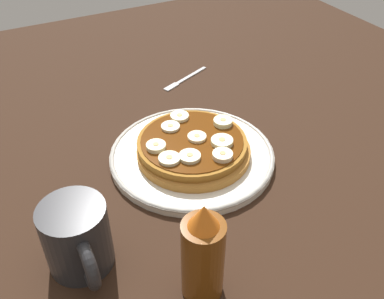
{
  "coord_description": "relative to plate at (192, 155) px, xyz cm",
  "views": [
    {
      "loc": [
        48.14,
        -25.35,
        44.58
      ],
      "look_at": [
        0.0,
        0.0,
        1.86
      ],
      "focal_mm": 39.95,
      "sensor_mm": 36.0,
      "label": 1
    }
  ],
  "objects": [
    {
      "name": "ground_plane",
      "position": [
        0.0,
        0.0,
        -2.27
      ],
      "size": [
        140.0,
        140.0,
        3.0
      ],
      "primitive_type": "cube",
      "color": "black"
    },
    {
      "name": "plate",
      "position": [
        0.0,
        0.0,
        0.0
      ],
      "size": [
        26.81,
        26.81,
        1.44
      ],
      "color": "silver",
      "rests_on": "ground_plane"
    },
    {
      "name": "pancake_stack",
      "position": [
        0.31,
        -0.04,
        1.73
      ],
      "size": [
        18.43,
        18.29,
        2.67
      ],
      "color": "#A86E2E",
      "rests_on": "plate"
    },
    {
      "name": "banana_slice_0",
      "position": [
        0.16,
        0.89,
        3.26
      ],
      "size": [
        3.03,
        3.03,
        0.71
      ],
      "color": "#FCE6B2",
      "rests_on": "pancake_stack"
    },
    {
      "name": "banana_slice_1",
      "position": [
        -6.48,
        1.02,
        3.31
      ],
      "size": [
        3.16,
        3.16,
        0.81
      ],
      "color": "#FCF0BD",
      "rests_on": "pancake_stack"
    },
    {
      "name": "banana_slice_2",
      "position": [
        3.91,
        -2.43,
        3.31
      ],
      "size": [
        3.33,
        3.33,
        0.82
      ],
      "color": "#F1EDBF",
      "rests_on": "pancake_stack"
    },
    {
      "name": "banana_slice_3",
      "position": [
        -4.56,
        -1.62,
        3.25
      ],
      "size": [
        3.11,
        3.11,
        0.69
      ],
      "color": "#EFE6BE",
      "rests_on": "pancake_stack"
    },
    {
      "name": "banana_slice_4",
      "position": [
        -0.68,
        -5.95,
        3.39
      ],
      "size": [
        3.08,
        3.08,
        0.96
      ],
      "color": "#F8EFBA",
      "rests_on": "pancake_stack"
    },
    {
      "name": "banana_slice_5",
      "position": [
        3.08,
        3.7,
        3.41
      ],
      "size": [
        3.49,
        3.49,
        1.0
      ],
      "color": "#ECEFBC",
      "rests_on": "pancake_stack"
    },
    {
      "name": "banana_slice_6",
      "position": [
        -1.5,
        6.63,
        3.44
      ],
      "size": [
        3.2,
        3.2,
        1.06
      ],
      "color": "#EBEEB6",
      "rests_on": "pancake_stack"
    },
    {
      "name": "banana_slice_7",
      "position": [
        6.06,
        2.01,
        3.41
      ],
      "size": [
        3.12,
        3.12,
        1.01
      ],
      "color": "#FCE9C0",
      "rests_on": "pancake_stack"
    },
    {
      "name": "banana_slice_8",
      "position": [
        2.94,
        -5.38,
        3.3
      ],
      "size": [
        3.33,
        3.33,
        0.78
      ],
      "color": "beige",
      "rests_on": "pancake_stack"
    },
    {
      "name": "coffee_mug",
      "position": [
        12.06,
        -21.83,
        3.98
      ],
      "size": [
        11.64,
        8.13,
        9.22
      ],
      "color": "#262628",
      "rests_on": "ground_plane"
    },
    {
      "name": "fork",
      "position": [
        -24.1,
        10.65,
        -0.52
      ],
      "size": [
        5.92,
        12.37,
        0.5
      ],
      "color": "silver",
      "rests_on": "ground_plane"
    },
    {
      "name": "syrup_bottle",
      "position": [
        22.3,
        -10.39,
        5.57
      ],
      "size": [
        4.9,
        4.9,
        14.01
      ],
      "color": "brown",
      "rests_on": "ground_plane"
    }
  ]
}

